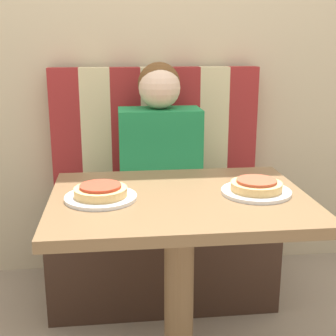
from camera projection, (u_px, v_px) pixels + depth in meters
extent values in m
cube|color=#C6B28E|center=(153.00, 16.00, 2.27)|extent=(7.00, 0.05, 2.60)
cube|color=#382319|center=(160.00, 248.00, 2.24)|extent=(1.02, 0.53, 0.44)
cube|color=maroon|center=(66.00, 132.00, 2.28)|extent=(0.15, 0.07, 0.62)
cube|color=beige|center=(97.00, 132.00, 2.29)|extent=(0.15, 0.07, 0.62)
cube|color=maroon|center=(126.00, 131.00, 2.31)|extent=(0.15, 0.07, 0.62)
cube|color=beige|center=(155.00, 131.00, 2.32)|extent=(0.15, 0.07, 0.62)
cube|color=maroon|center=(184.00, 130.00, 2.34)|extent=(0.15, 0.07, 0.62)
cube|color=beige|center=(213.00, 129.00, 2.36)|extent=(0.15, 0.07, 0.62)
cube|color=maroon|center=(241.00, 129.00, 2.37)|extent=(0.15, 0.07, 0.62)
cube|color=brown|center=(179.00, 201.00, 1.50)|extent=(0.82, 0.62, 0.03)
cylinder|color=brown|center=(179.00, 298.00, 1.59)|extent=(0.10, 0.10, 0.67)
cube|color=#1E8447|center=(160.00, 158.00, 2.13)|extent=(0.37, 0.20, 0.45)
sphere|color=beige|center=(160.00, 88.00, 2.04)|extent=(0.18, 0.18, 0.18)
sphere|color=brown|center=(159.00, 84.00, 2.06)|extent=(0.19, 0.19, 0.19)
cylinder|color=white|center=(101.00, 197.00, 1.46)|extent=(0.23, 0.23, 0.01)
cylinder|color=white|center=(256.00, 192.00, 1.52)|extent=(0.23, 0.23, 0.01)
cylinder|color=tan|center=(101.00, 192.00, 1.46)|extent=(0.17, 0.17, 0.03)
cylinder|color=#B73823|center=(100.00, 186.00, 1.45)|extent=(0.13, 0.13, 0.01)
cylinder|color=tan|center=(256.00, 186.00, 1.51)|extent=(0.17, 0.17, 0.03)
cylinder|color=#AD472D|center=(257.00, 181.00, 1.51)|extent=(0.13, 0.13, 0.01)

